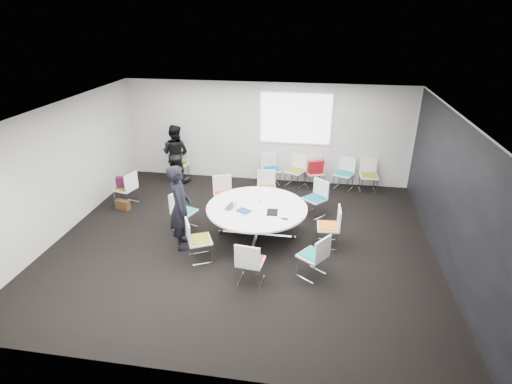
# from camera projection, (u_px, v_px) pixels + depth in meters

# --- Properties ---
(room_shell) EXTENTS (8.08, 7.08, 2.88)m
(room_shell) POSITION_uv_depth(u_px,v_px,m) (248.00, 182.00, 8.01)
(room_shell) COLOR black
(room_shell) RESTS_ON ground
(conference_table) EXTENTS (2.15, 2.15, 0.73)m
(conference_table) POSITION_uv_depth(u_px,v_px,m) (257.00, 215.00, 8.57)
(conference_table) COLOR silver
(conference_table) RESTS_ON ground
(projection_screen) EXTENTS (1.90, 0.03, 1.35)m
(projection_screen) POSITION_uv_depth(u_px,v_px,m) (296.00, 119.00, 10.83)
(projection_screen) COLOR white
(projection_screen) RESTS_ON room_shell
(chair_ring_a) EXTENTS (0.47, 0.48, 0.88)m
(chair_ring_a) POSITION_uv_depth(u_px,v_px,m) (328.00, 234.00, 8.36)
(chair_ring_a) COLOR silver
(chair_ring_a) RESTS_ON ground
(chair_ring_b) EXTENTS (0.64, 0.64, 0.88)m
(chair_ring_b) POSITION_uv_depth(u_px,v_px,m) (315.00, 205.00, 9.59)
(chair_ring_b) COLOR silver
(chair_ring_b) RESTS_ON ground
(chair_ring_c) EXTENTS (0.55, 0.54, 0.88)m
(chair_ring_c) POSITION_uv_depth(u_px,v_px,m) (267.00, 195.00, 10.10)
(chair_ring_c) COLOR silver
(chair_ring_c) RESTS_ON ground
(chair_ring_d) EXTENTS (0.59, 0.59, 0.88)m
(chair_ring_d) POSITION_uv_depth(u_px,v_px,m) (224.00, 201.00, 9.78)
(chair_ring_d) COLOR silver
(chair_ring_d) RESTS_ON ground
(chair_ring_e) EXTENTS (0.58, 0.59, 0.88)m
(chair_ring_e) POSITION_uv_depth(u_px,v_px,m) (184.00, 218.00, 8.98)
(chair_ring_e) COLOR silver
(chair_ring_e) RESTS_ON ground
(chair_ring_f) EXTENTS (0.60, 0.61, 0.88)m
(chair_ring_f) POSITION_uv_depth(u_px,v_px,m) (199.00, 247.00, 7.88)
(chair_ring_f) COLOR silver
(chair_ring_f) RESTS_ON ground
(chair_ring_g) EXTENTS (0.50, 0.49, 0.88)m
(chair_ring_g) POSITION_uv_depth(u_px,v_px,m) (250.00, 269.00, 7.21)
(chair_ring_g) COLOR silver
(chair_ring_g) RESTS_ON ground
(chair_ring_h) EXTENTS (0.63, 0.63, 0.88)m
(chair_ring_h) POSITION_uv_depth(u_px,v_px,m) (313.00, 263.00, 7.38)
(chair_ring_h) COLOR silver
(chair_ring_h) RESTS_ON ground
(chair_back_a) EXTENTS (0.61, 0.60, 0.88)m
(chair_back_a) POSITION_uv_depth(u_px,v_px,m) (271.00, 175.00, 11.31)
(chair_back_a) COLOR silver
(chair_back_a) RESTS_ON ground
(chair_back_b) EXTENTS (0.60, 0.60, 0.88)m
(chair_back_b) POSITION_uv_depth(u_px,v_px,m) (295.00, 177.00, 11.21)
(chair_back_b) COLOR silver
(chair_back_b) RESTS_ON ground
(chair_back_c) EXTENTS (0.58, 0.57, 0.88)m
(chair_back_c) POSITION_uv_depth(u_px,v_px,m) (315.00, 178.00, 11.13)
(chair_back_c) COLOR silver
(chair_back_c) RESTS_ON ground
(chair_back_d) EXTENTS (0.60, 0.60, 0.88)m
(chair_back_d) POSITION_uv_depth(u_px,v_px,m) (344.00, 180.00, 11.01)
(chair_back_d) COLOR silver
(chair_back_d) RESTS_ON ground
(chair_back_e) EXTENTS (0.49, 0.48, 0.88)m
(chair_back_e) POSITION_uv_depth(u_px,v_px,m) (368.00, 181.00, 10.89)
(chair_back_e) COLOR silver
(chair_back_e) RESTS_ON ground
(chair_spare_left) EXTENTS (0.55, 0.56, 0.88)m
(chair_spare_left) POSITION_uv_depth(u_px,v_px,m) (127.00, 195.00, 10.12)
(chair_spare_left) COLOR silver
(chair_spare_left) RESTS_ON ground
(chair_person_back) EXTENTS (0.57, 0.56, 0.88)m
(chair_person_back) POSITION_uv_depth(u_px,v_px,m) (179.00, 170.00, 11.68)
(chair_person_back) COLOR silver
(chair_person_back) RESTS_ON ground
(person_main) EXTENTS (0.61, 0.76, 1.81)m
(person_main) POSITION_uv_depth(u_px,v_px,m) (180.00, 207.00, 8.07)
(person_main) COLOR black
(person_main) RESTS_ON ground
(person_back) EXTENTS (0.92, 0.78, 1.67)m
(person_back) POSITION_uv_depth(u_px,v_px,m) (176.00, 154.00, 11.30)
(person_back) COLOR black
(person_back) RESTS_ON ground
(laptop) EXTENTS (0.29, 0.40, 0.03)m
(laptop) POSITION_uv_depth(u_px,v_px,m) (233.00, 207.00, 8.46)
(laptop) COLOR #333338
(laptop) RESTS_ON conference_table
(laptop_lid) EXTENTS (0.03, 0.30, 0.22)m
(laptop_lid) POSITION_uv_depth(u_px,v_px,m) (235.00, 199.00, 8.54)
(laptop_lid) COLOR silver
(laptop_lid) RESTS_ON conference_table
(notebook_black) EXTENTS (0.24, 0.32, 0.02)m
(notebook_black) POSITION_uv_depth(u_px,v_px,m) (272.00, 212.00, 8.23)
(notebook_black) COLOR black
(notebook_black) RESTS_ON conference_table
(tablet_folio) EXTENTS (0.33, 0.31, 0.03)m
(tablet_folio) POSITION_uv_depth(u_px,v_px,m) (244.00, 211.00, 8.29)
(tablet_folio) COLOR navy
(tablet_folio) RESTS_ON conference_table
(papers_right) EXTENTS (0.36, 0.36, 0.00)m
(papers_right) POSITION_uv_depth(u_px,v_px,m) (284.00, 203.00, 8.62)
(papers_right) COLOR white
(papers_right) RESTS_ON conference_table
(papers_front) EXTENTS (0.32, 0.24, 0.00)m
(papers_front) POSITION_uv_depth(u_px,v_px,m) (292.00, 210.00, 8.34)
(papers_front) COLOR white
(papers_front) RESTS_ON conference_table
(cup) EXTENTS (0.08, 0.08, 0.09)m
(cup) POSITION_uv_depth(u_px,v_px,m) (259.00, 200.00, 8.69)
(cup) COLOR white
(cup) RESTS_ON conference_table
(phone) EXTENTS (0.15, 0.09, 0.01)m
(phone) POSITION_uv_depth(u_px,v_px,m) (285.00, 219.00, 7.99)
(phone) COLOR black
(phone) RESTS_ON conference_table
(maroon_bag) EXTENTS (0.42, 0.20, 0.28)m
(maroon_bag) POSITION_uv_depth(u_px,v_px,m) (125.00, 182.00, 9.98)
(maroon_bag) COLOR #411127
(maroon_bag) RESTS_ON chair_spare_left
(brown_bag) EXTENTS (0.39, 0.23, 0.24)m
(brown_bag) POSITION_uv_depth(u_px,v_px,m) (123.00, 205.00, 9.94)
(brown_bag) COLOR #3F2814
(brown_bag) RESTS_ON ground
(red_jacket) EXTENTS (0.47, 0.32, 0.36)m
(red_jacket) POSITION_uv_depth(u_px,v_px,m) (315.00, 166.00, 10.75)
(red_jacket) COLOR #AE151D
(red_jacket) RESTS_ON chair_back_c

